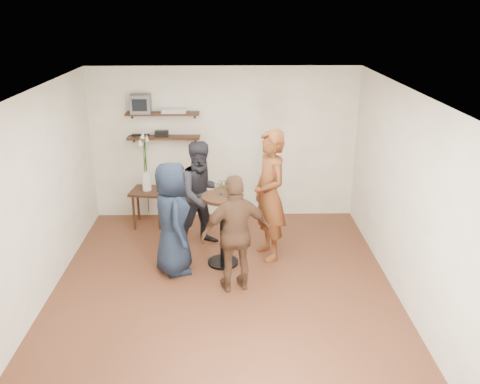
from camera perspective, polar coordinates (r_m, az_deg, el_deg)
name	(u,v)px	position (r m, az deg, el deg)	size (l,w,h in m)	color
room	(222,197)	(6.29, -1.99, -0.51)	(4.58, 5.08, 2.68)	#4C2618
shelf_upper	(163,114)	(8.49, -8.68, 8.70)	(1.20, 0.25, 0.04)	black
shelf_lower	(164,137)	(8.58, -8.54, 6.08)	(1.20, 0.25, 0.04)	black
crt_monitor	(141,103)	(8.51, -11.06, 9.73)	(0.32, 0.30, 0.30)	#59595B
dvd_deck	(174,111)	(8.46, -7.40, 9.04)	(0.40, 0.24, 0.06)	silver
radio	(162,133)	(8.57, -8.78, 6.52)	(0.22, 0.10, 0.10)	black
power_strip	(141,135)	(8.68, -11.08, 6.31)	(0.30, 0.05, 0.03)	black
side_table	(148,196)	(8.63, -10.34, -0.41)	(0.59, 0.59, 0.62)	black
vase_lilies	(146,172)	(8.49, -10.53, 2.26)	(0.20, 0.20, 1.02)	white
drinks_table	(223,221)	(7.16, -1.97, -3.23)	(0.57, 0.57, 1.05)	black
wine_glass_fl	(217,188)	(6.95, -2.63, 0.50)	(0.06, 0.06, 0.19)	silver
wine_glass_fr	(227,188)	(6.96, -1.44, 0.49)	(0.06, 0.06, 0.18)	silver
wine_glass_bl	(220,185)	(7.04, -2.20, 0.77)	(0.06, 0.06, 0.19)	silver
wine_glass_br	(225,186)	(6.98, -1.74, 0.71)	(0.07, 0.07, 0.21)	silver
person_plaid	(270,196)	(7.28, 3.34, -0.40)	(0.70, 0.46, 1.92)	#A61318
person_dark	(203,195)	(7.70, -4.22, -0.29)	(0.80, 0.63, 1.65)	black
person_navy	(172,219)	(6.97, -7.61, -2.98)	(0.78, 0.51, 1.60)	black
person_brown	(236,234)	(6.49, -0.42, -4.74)	(0.92, 0.38, 1.58)	#4F3322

